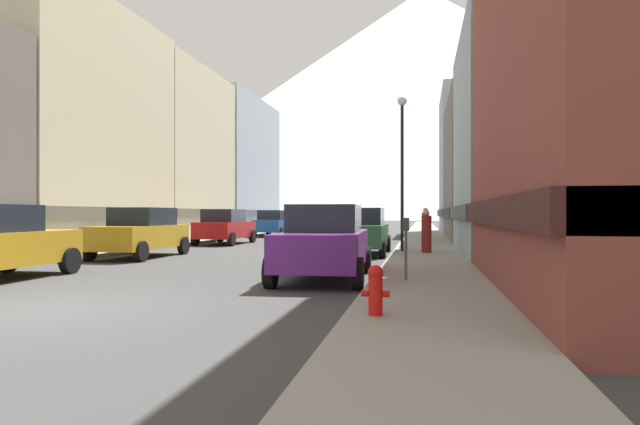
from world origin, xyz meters
TOP-DOWN VIEW (x-y plane):
  - ground_plane at (0.00, 0.00)m, footprint 400.00×400.00m
  - sidewalk_left at (-6.25, 35.00)m, footprint 2.50×100.00m
  - sidewalk_right at (6.25, 35.00)m, footprint 2.50×100.00m
  - storefront_left_1 at (-11.51, 14.83)m, footprint 8.31×10.74m
  - storefront_left_2 at (-10.56, 25.19)m, footprint 6.41×9.76m
  - storefront_left_3 at (-11.23, 36.58)m, footprint 7.77×12.18m
  - storefront_right_1 at (11.43, 13.15)m, footprint 8.15×9.15m
  - storefront_right_2 at (11.55, 23.84)m, footprint 8.39×11.06m
  - storefront_right_3 at (11.29, 34.00)m, footprint 7.88×9.17m
  - car_left_1 at (-3.80, 9.95)m, footprint 2.15×4.44m
  - car_left_2 at (-3.80, 18.30)m, footprint 2.09×4.41m
  - car_left_3 at (-3.80, 27.57)m, footprint 2.10×4.42m
  - car_right_0 at (3.80, 4.93)m, footprint 2.25×4.48m
  - car_right_1 at (3.80, 12.81)m, footprint 2.09×4.41m
  - car_driving_0 at (-1.60, 34.51)m, footprint 2.06×4.40m
  - fire_hydrant_near at (5.45, -0.18)m, footprint 0.40×0.22m
  - parking_meter_near at (5.75, 3.88)m, footprint 0.14×0.10m
  - potted_plant_0 at (-7.00, 12.97)m, footprint 0.47×0.47m
  - pedestrian_0 at (6.25, 22.35)m, footprint 0.36×0.36m
  - pedestrian_1 at (6.25, 12.19)m, footprint 0.36×0.36m
  - pedestrian_2 at (6.25, 19.05)m, footprint 0.36×0.36m
  - streetlamp_right at (5.35, 12.80)m, footprint 0.36×0.36m
  - mountain_backdrop at (7.32, 260.00)m, footprint 305.03×305.03m

SIDE VIEW (x-z plane):
  - ground_plane at x=0.00m, z-range 0.00..0.00m
  - sidewalk_left at x=-6.25m, z-range 0.00..0.15m
  - sidewalk_right at x=6.25m, z-range 0.00..0.15m
  - fire_hydrant_near at x=5.45m, z-range 0.17..0.88m
  - potted_plant_0 at x=-7.00m, z-range 0.15..1.01m
  - pedestrian_1 at x=6.25m, z-range 0.08..1.63m
  - car_left_1 at x=-3.80m, z-range 0.01..1.79m
  - car_left_2 at x=-3.80m, z-range 0.01..1.79m
  - car_left_3 at x=-3.80m, z-range 0.01..1.79m
  - car_right_0 at x=3.80m, z-range 0.01..1.79m
  - car_right_1 at x=3.80m, z-range 0.01..1.79m
  - car_driving_0 at x=-1.60m, z-range 0.01..1.79m
  - pedestrian_0 at x=6.25m, z-range 0.09..1.77m
  - pedestrian_2 at x=6.25m, z-range 0.09..1.79m
  - parking_meter_near at x=5.75m, z-range 0.35..1.68m
  - storefront_right_2 at x=11.55m, z-range -0.15..7.84m
  - streetlamp_right at x=5.35m, z-range 1.06..6.92m
  - storefront_right_1 at x=11.43m, z-range -0.15..8.16m
  - storefront_right_3 at x=11.29m, z-range -0.17..10.46m
  - storefront_left_2 at x=-10.56m, z-range -0.18..10.82m
  - storefront_left_1 at x=-11.51m, z-range -0.18..11.03m
  - storefront_left_3 at x=-11.23m, z-range -0.18..11.20m
  - mountain_backdrop at x=7.32m, z-range 0.00..111.75m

